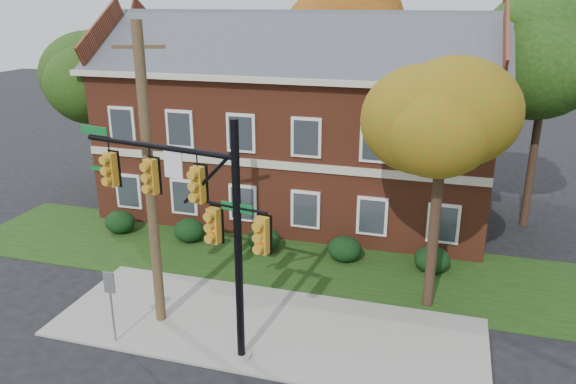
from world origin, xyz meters
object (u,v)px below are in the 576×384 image
(hedge_far_left, at_px, (120,222))
(tree_near_right, at_px, (451,120))
(utility_pole, at_px, (150,181))
(hedge_center, at_px, (264,239))
(tree_right_rear, at_px, (557,52))
(tree_far_rear, at_px, (355,25))
(sign_post, at_px, (111,296))
(apartment_building, at_px, (297,113))
(traffic_signal, at_px, (198,211))
(hedge_left, at_px, (189,230))
(hedge_right, at_px, (345,249))
(tree_left_rear, at_px, (106,74))
(hedge_far_right, at_px, (432,260))

(hedge_far_left, xyz_separation_m, tree_near_right, (14.22, -2.83, 6.14))
(utility_pole, bearing_deg, hedge_center, 57.02)
(hedge_center, xyz_separation_m, tree_right_rear, (11.31, 6.11, 7.60))
(tree_near_right, relative_size, utility_pole, 0.88)
(tree_far_rear, xyz_separation_m, sign_post, (-3.62, -20.91, -7.16))
(apartment_building, xyz_separation_m, traffic_signal, (0.53, -12.48, -0.45))
(hedge_center, relative_size, sign_post, 0.57)
(traffic_signal, bearing_deg, hedge_left, 129.85)
(hedge_right, distance_m, tree_far_rear, 15.66)
(tree_far_rear, bearing_deg, tree_left_rear, -141.03)
(hedge_left, height_order, traffic_signal, traffic_signal)
(hedge_center, height_order, hedge_far_right, same)
(hedge_center, xyz_separation_m, traffic_signal, (0.53, -7.23, 4.01))
(hedge_center, height_order, tree_right_rear, tree_right_rear)
(hedge_right, height_order, tree_right_rear, tree_right_rear)
(tree_near_right, xyz_separation_m, tree_far_rear, (-5.88, 15.93, 2.17))
(apartment_building, distance_m, sign_post, 13.68)
(hedge_far_left, bearing_deg, hedge_center, 0.00)
(apartment_building, relative_size, tree_left_rear, 2.12)
(traffic_signal, xyz_separation_m, sign_post, (-2.80, -0.59, -2.86))
(tree_near_right, relative_size, tree_right_rear, 0.81)
(hedge_right, bearing_deg, utility_pole, -128.86)
(hedge_far_right, relative_size, tree_far_rear, 0.12)
(utility_pole, bearing_deg, sign_post, -134.42)
(hedge_left, distance_m, hedge_far_right, 10.50)
(hedge_center, relative_size, tree_left_rear, 0.16)
(hedge_far_right, height_order, tree_near_right, tree_near_right)
(tree_far_rear, bearing_deg, hedge_center, -95.85)
(hedge_right, relative_size, tree_near_right, 0.16)
(hedge_far_left, bearing_deg, sign_post, -58.86)
(hedge_far_left, distance_m, hedge_left, 3.50)
(tree_far_rear, bearing_deg, utility_pole, -98.46)
(tree_near_right, xyz_separation_m, traffic_signal, (-6.70, -4.39, -2.13))
(hedge_left, distance_m, tree_near_right, 12.68)
(hedge_left, distance_m, traffic_signal, 9.19)
(hedge_far_left, relative_size, hedge_far_right, 1.00)
(hedge_right, height_order, tree_left_rear, tree_left_rear)
(tree_left_rear, relative_size, utility_pole, 0.91)
(hedge_far_right, bearing_deg, apartment_building, 143.11)
(hedge_right, distance_m, tree_right_rear, 12.50)
(apartment_building, height_order, sign_post, apartment_building)
(apartment_building, xyz_separation_m, sign_post, (-2.27, -13.07, -3.31))
(apartment_building, height_order, utility_pole, apartment_building)
(hedge_far_right, xyz_separation_m, tree_near_right, (0.22, -2.83, 6.14))
(hedge_far_left, xyz_separation_m, utility_pole, (5.47, -6.25, 4.40))
(hedge_far_left, xyz_separation_m, hedge_right, (10.50, 0.00, 0.00))
(apartment_building, bearing_deg, traffic_signal, -87.59)
(hedge_right, bearing_deg, tree_right_rear, 38.02)
(apartment_building, bearing_deg, tree_far_rear, 80.29)
(hedge_left, height_order, hedge_center, same)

